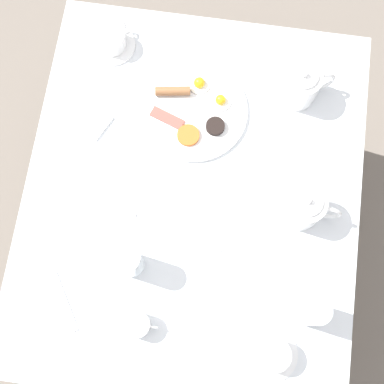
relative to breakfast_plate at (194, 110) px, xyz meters
The scene contains 14 objects.
ground_plane 0.76m from the breakfast_plate, 83.33° to the right, with size 8.00×8.00×0.00m, color #70665B.
table 0.25m from the breakfast_plate, 83.33° to the right, with size 0.89×1.07×0.71m.
breakfast_plate is the anchor object (origin of this frame).
teapot_near 0.30m from the breakfast_plate, 18.10° to the left, with size 0.19×0.10×0.13m.
teapot_far 0.40m from the breakfast_plate, 37.70° to the right, with size 0.20×0.10×0.13m.
teacup_with_saucer_left 0.68m from the breakfast_plate, 65.63° to the right, with size 0.13×0.13×0.06m.
teacup_with_saucer_right 0.31m from the breakfast_plate, 146.99° to the left, with size 0.13×0.13×0.06m.
water_glass_tall 0.46m from the breakfast_plate, 102.49° to the right, with size 0.07×0.07×0.13m.
water_glass_short 0.62m from the breakfast_plate, 54.76° to the right, with size 0.07×0.07×0.14m.
creamer_jug 0.59m from the breakfast_plate, 95.57° to the right, with size 0.09×0.06×0.05m.
napkin_folded 0.30m from the breakfast_plate, 168.64° to the right, with size 0.16×0.14×0.01m.
fork_by_plate 0.61m from the breakfast_plate, 114.54° to the right, with size 0.10×0.15×0.00m.
knife_by_plate 0.30m from the breakfast_plate, 80.73° to the right, with size 0.16×0.18×0.00m.
spoon_for_tea 0.36m from the breakfast_plate, 120.70° to the right, with size 0.15×0.02×0.00m.
Camera 1 is at (0.05, -0.35, 2.09)m, focal length 50.00 mm.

